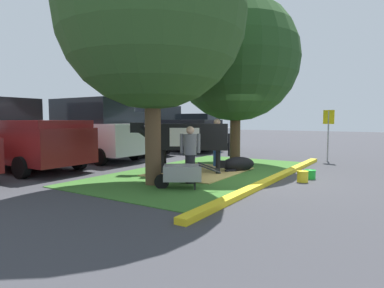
% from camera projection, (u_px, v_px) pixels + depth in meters
% --- Properties ---
extents(ground_plane, '(80.00, 80.00, 0.00)m').
position_uv_depth(ground_plane, '(257.00, 178.00, 9.43)').
color(ground_plane, '#38383D').
extents(grass_island, '(8.25, 4.43, 0.02)m').
position_uv_depth(grass_island, '(203.00, 172.00, 10.46)').
color(grass_island, '#386B28').
rests_on(grass_island, ground).
extents(curb_yellow, '(9.45, 0.24, 0.12)m').
position_uv_depth(curb_yellow, '(276.00, 178.00, 9.19)').
color(curb_yellow, yellow).
rests_on(curb_yellow, ground).
extents(hay_bedding, '(3.25, 2.46, 0.04)m').
position_uv_depth(hay_bedding, '(200.00, 172.00, 10.41)').
color(hay_bedding, tan).
rests_on(hay_bedding, ground).
extents(shade_tree_left, '(4.74, 4.74, 6.68)m').
position_uv_depth(shade_tree_left, '(152.00, 15.00, 8.16)').
color(shade_tree_left, brown).
rests_on(shade_tree_left, ground).
extents(shade_tree_right, '(4.66, 4.66, 6.28)m').
position_uv_depth(shade_tree_right, '(236.00, 59.00, 12.19)').
color(shade_tree_right, '#4C3823').
rests_on(shade_tree_right, ground).
extents(cow_holstein, '(1.87, 2.90, 1.59)m').
position_uv_depth(cow_holstein, '(187.00, 137.00, 10.23)').
color(cow_holstein, black).
rests_on(cow_holstein, ground).
extents(calf_lying, '(1.19, 1.11, 0.48)m').
position_uv_depth(calf_lying, '(237.00, 164.00, 10.61)').
color(calf_lying, black).
rests_on(calf_lying, ground).
extents(person_handler, '(0.34, 0.46, 1.51)m').
position_uv_depth(person_handler, '(190.00, 153.00, 8.55)').
color(person_handler, black).
rests_on(person_handler, ground).
extents(person_visitor_near, '(0.34, 0.49, 1.71)m').
position_uv_depth(person_visitor_near, '(217.00, 141.00, 11.54)').
color(person_visitor_near, '#23478C').
rests_on(person_visitor_near, ground).
extents(wheelbarrow, '(1.21, 1.49, 0.63)m').
position_uv_depth(wheelbarrow, '(181.00, 173.00, 7.96)').
color(wheelbarrow, gray).
rests_on(wheelbarrow, ground).
extents(parking_sign, '(0.13, 0.44, 2.06)m').
position_uv_depth(parking_sign, '(329.00, 125.00, 13.16)').
color(parking_sign, '#99999E').
rests_on(parking_sign, ground).
extents(bucket_yellow, '(0.31, 0.31, 0.31)m').
position_uv_depth(bucket_yellow, '(303.00, 176.00, 8.84)').
color(bucket_yellow, yellow).
rests_on(bucket_yellow, ground).
extents(bucket_green, '(0.31, 0.31, 0.26)m').
position_uv_depth(bucket_green, '(310.00, 174.00, 9.31)').
color(bucket_green, green).
rests_on(bucket_green, ground).
extents(pickup_truck_maroon, '(2.25, 5.41, 2.42)m').
position_uv_depth(pickup_truck_maroon, '(18.00, 136.00, 11.10)').
color(pickup_truck_maroon, maroon).
rests_on(pickup_truck_maroon, ground).
extents(suv_dark_grey, '(2.15, 4.61, 2.52)m').
position_uv_depth(suv_dark_grey, '(92.00, 130.00, 13.44)').
color(suv_dark_grey, silver).
rests_on(suv_dark_grey, ground).
extents(sedan_silver, '(2.05, 4.41, 2.02)m').
position_uv_depth(sedan_silver, '(129.00, 134.00, 15.57)').
color(sedan_silver, silver).
rests_on(sedan_silver, ground).
extents(pickup_truck_black, '(2.25, 5.41, 2.42)m').
position_uv_depth(pickup_truck_black, '(171.00, 130.00, 17.82)').
color(pickup_truck_black, black).
rests_on(pickup_truck_black, ground).
extents(hatchback_white, '(2.05, 4.41, 2.02)m').
position_uv_depth(hatchback_white, '(198.00, 131.00, 20.08)').
color(hatchback_white, silver).
rests_on(hatchback_white, ground).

